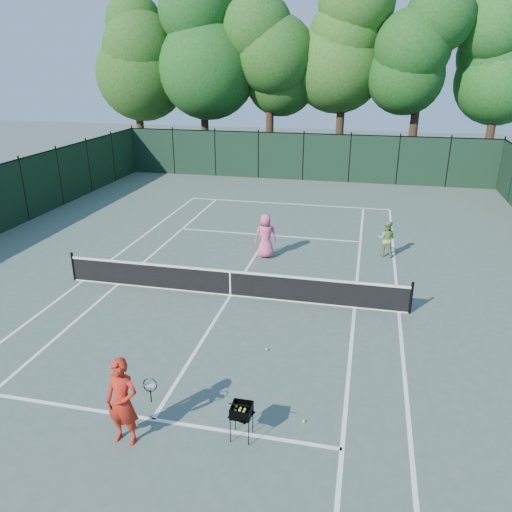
% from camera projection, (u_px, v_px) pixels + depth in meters
% --- Properties ---
extents(ground, '(90.00, 90.00, 0.00)m').
position_uv_depth(ground, '(230.00, 295.00, 16.77)').
color(ground, '#48584C').
rests_on(ground, ground).
extents(sideline_doubles_left, '(0.10, 23.77, 0.01)m').
position_uv_depth(sideline_doubles_left, '(83.00, 281.00, 17.89)').
color(sideline_doubles_left, white).
rests_on(sideline_doubles_left, ground).
extents(sideline_doubles_right, '(0.10, 23.77, 0.01)m').
position_uv_depth(sideline_doubles_right, '(399.00, 312.00, 15.65)').
color(sideline_doubles_right, white).
rests_on(sideline_doubles_right, ground).
extents(sideline_singles_left, '(0.10, 23.77, 0.01)m').
position_uv_depth(sideline_singles_left, '(118.00, 284.00, 17.61)').
color(sideline_singles_left, white).
rests_on(sideline_singles_left, ground).
extents(sideline_singles_right, '(0.10, 23.77, 0.01)m').
position_uv_depth(sideline_singles_right, '(355.00, 308.00, 15.93)').
color(sideline_singles_right, white).
rests_on(sideline_singles_right, ground).
extents(baseline_far, '(10.97, 0.10, 0.01)m').
position_uv_depth(baseline_far, '(288.00, 204.00, 27.57)').
color(baseline_far, white).
rests_on(baseline_far, ground).
extents(service_line_near, '(8.23, 0.10, 0.01)m').
position_uv_depth(service_line_near, '(153.00, 419.00, 10.96)').
color(service_line_near, white).
rests_on(service_line_near, ground).
extents(service_line_far, '(8.23, 0.10, 0.01)m').
position_uv_depth(service_line_far, '(268.00, 235.00, 22.59)').
color(service_line_far, white).
rests_on(service_line_far, ground).
extents(center_service_line, '(0.10, 12.80, 0.01)m').
position_uv_depth(center_service_line, '(230.00, 295.00, 16.77)').
color(center_service_line, white).
rests_on(center_service_line, ground).
extents(tennis_net, '(11.69, 0.09, 1.06)m').
position_uv_depth(tennis_net, '(230.00, 282.00, 16.60)').
color(tennis_net, black).
rests_on(tennis_net, ground).
extents(fence_far, '(24.00, 0.05, 3.00)m').
position_uv_depth(fence_far, '(303.00, 157.00, 32.58)').
color(fence_far, black).
rests_on(fence_far, ground).
extents(tree_0, '(6.40, 6.40, 13.14)m').
position_uv_depth(tree_0, '(134.00, 49.00, 36.00)').
color(tree_0, black).
rests_on(tree_0, ground).
extents(tree_1, '(6.80, 6.80, 13.98)m').
position_uv_depth(tree_1, '(202.00, 41.00, 35.24)').
color(tree_1, black).
rests_on(tree_1, ground).
extents(tree_2, '(6.00, 6.00, 12.40)m').
position_uv_depth(tree_2, '(270.00, 55.00, 34.38)').
color(tree_2, black).
rests_on(tree_2, ground).
extents(tree_3, '(7.00, 7.00, 14.45)m').
position_uv_depth(tree_3, '(345.00, 35.00, 33.35)').
color(tree_3, black).
rests_on(tree_3, ground).
extents(tree_4, '(6.20, 6.20, 12.97)m').
position_uv_depth(tree_4, '(423.00, 48.00, 32.01)').
color(tree_4, black).
rests_on(tree_4, ground).
extents(tree_5, '(5.80, 5.80, 12.23)m').
position_uv_depth(tree_5, '(503.00, 55.00, 31.60)').
color(tree_5, black).
rests_on(tree_5, ground).
extents(coach, '(0.99, 0.62, 1.93)m').
position_uv_depth(coach, '(123.00, 402.00, 10.01)').
color(coach, red).
rests_on(coach, ground).
extents(player_pink, '(0.99, 0.78, 1.79)m').
position_uv_depth(player_pink, '(266.00, 236.00, 19.76)').
color(player_pink, '#ED5382').
rests_on(player_pink, ground).
extents(player_green, '(0.79, 0.66, 1.47)m').
position_uv_depth(player_green, '(386.00, 239.00, 19.91)').
color(player_green, '#7AA150').
rests_on(player_green, ground).
extents(ball_hopper, '(0.52, 0.52, 0.81)m').
position_uv_depth(ball_hopper, '(242.00, 411.00, 10.20)').
color(ball_hopper, black).
rests_on(ball_hopper, ground).
extents(loose_ball_near_cart, '(0.07, 0.07, 0.07)m').
position_uv_depth(loose_ball_near_cart, '(304.00, 421.00, 10.85)').
color(loose_ball_near_cart, '#C0E22E').
rests_on(loose_ball_near_cart, ground).
extents(loose_ball_midcourt, '(0.07, 0.07, 0.07)m').
position_uv_depth(loose_ball_midcourt, '(267.00, 349.00, 13.57)').
color(loose_ball_midcourt, '#C6E62F').
rests_on(loose_ball_midcourt, ground).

